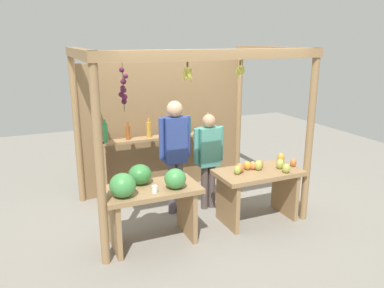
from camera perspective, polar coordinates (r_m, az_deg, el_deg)
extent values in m
plane|color=gray|center=(5.90, -0.75, -9.73)|extent=(12.00, 12.00, 0.00)
cylinder|color=#99754C|center=(4.22, -13.76, -3.07)|extent=(0.10, 0.10, 2.41)
cylinder|color=#99754C|center=(5.44, 17.28, 0.84)|extent=(0.10, 0.10, 2.41)
cylinder|color=#99754C|center=(6.06, -16.98, 2.34)|extent=(0.10, 0.10, 2.41)
cylinder|color=#99754C|center=(6.96, 7.03, 4.56)|extent=(0.10, 0.10, 2.41)
cube|color=#99754C|center=(4.47, 4.04, 13.32)|extent=(2.95, 0.12, 0.12)
cube|color=#99754C|center=(4.96, -16.64, 12.95)|extent=(0.12, 2.02, 0.12)
cube|color=#99754C|center=(6.03, 12.13, 13.61)|extent=(0.12, 2.02, 0.12)
cube|color=olive|center=(6.41, -4.18, 2.58)|extent=(2.85, 0.04, 2.17)
cylinder|color=brown|center=(4.39, -0.69, 11.88)|extent=(0.02, 0.02, 0.06)
ellipsoid|color=#D1CC4C|center=(4.42, -0.26, 10.58)|extent=(0.04, 0.09, 0.14)
ellipsoid|color=#D1CC4C|center=(4.43, -0.59, 10.59)|extent=(0.07, 0.06, 0.14)
ellipsoid|color=#D1CC4C|center=(4.42, -0.93, 10.37)|extent=(0.06, 0.04, 0.14)
ellipsoid|color=#D1CC4C|center=(4.41, -1.10, 10.43)|extent=(0.05, 0.06, 0.14)
ellipsoid|color=#D1CC4C|center=(4.37, -1.02, 10.55)|extent=(0.05, 0.07, 0.14)
ellipsoid|color=#D1CC4C|center=(4.36, -0.52, 10.56)|extent=(0.06, 0.04, 0.14)
ellipsoid|color=#D1CC4C|center=(4.38, -0.27, 10.12)|extent=(0.08, 0.07, 0.14)
cylinder|color=brown|center=(4.75, 7.27, 12.04)|extent=(0.02, 0.02, 0.06)
ellipsoid|color=#D1CC4C|center=(4.76, 7.47, 10.96)|extent=(0.04, 0.07, 0.11)
ellipsoid|color=#D1CC4C|center=(4.79, 7.37, 10.84)|extent=(0.06, 0.06, 0.12)
ellipsoid|color=#D1CC4C|center=(4.79, 7.02, 10.84)|extent=(0.06, 0.04, 0.11)
ellipsoid|color=#D1CC4C|center=(4.76, 6.93, 10.83)|extent=(0.05, 0.05, 0.11)
ellipsoid|color=#D1CC4C|center=(4.73, 6.88, 10.57)|extent=(0.04, 0.08, 0.11)
ellipsoid|color=#D1CC4C|center=(4.72, 7.20, 10.95)|extent=(0.06, 0.05, 0.12)
ellipsoid|color=#D1CC4C|center=(4.73, 7.39, 10.91)|extent=(0.07, 0.04, 0.11)
ellipsoid|color=#D1CC4C|center=(4.74, 7.74, 10.96)|extent=(0.07, 0.07, 0.12)
cylinder|color=#4C422D|center=(4.37, -10.32, 8.39)|extent=(0.01, 0.01, 0.55)
sphere|color=#47142D|center=(4.35, -10.56, 10.93)|extent=(0.06, 0.06, 0.06)
sphere|color=#601E42|center=(4.34, -9.99, 10.04)|extent=(0.06, 0.06, 0.06)
sphere|color=#511938|center=(4.39, -10.30, 9.24)|extent=(0.07, 0.07, 0.07)
sphere|color=#511938|center=(4.38, -10.39, 8.32)|extent=(0.06, 0.06, 0.06)
sphere|color=#511938|center=(4.35, -10.30, 8.01)|extent=(0.07, 0.07, 0.07)
sphere|color=#511938|center=(4.39, -10.61, 7.35)|extent=(0.06, 0.06, 0.06)
sphere|color=#601E42|center=(4.41, -10.15, 7.00)|extent=(0.07, 0.07, 0.07)
sphere|color=#47142D|center=(4.40, -10.20, 6.31)|extent=(0.06, 0.06, 0.06)
cube|color=#99754C|center=(4.75, -6.21, -6.87)|extent=(1.20, 0.64, 0.06)
cube|color=#99754C|center=(4.80, -11.66, -11.77)|extent=(0.06, 0.58, 0.69)
cube|color=#99754C|center=(5.05, -0.80, -10.00)|extent=(0.06, 0.58, 0.69)
ellipsoid|color=#429347|center=(4.46, -10.41, -6.14)|extent=(0.40, 0.40, 0.29)
ellipsoid|color=#429347|center=(4.65, -2.55, -5.24)|extent=(0.36, 0.36, 0.25)
ellipsoid|color=#38843D|center=(4.82, -7.85, -4.57)|extent=(0.35, 0.35, 0.25)
cylinder|color=white|center=(4.56, -5.66, -6.82)|extent=(0.07, 0.07, 0.09)
cube|color=#99754C|center=(5.38, 9.98, -4.26)|extent=(1.20, 0.64, 0.06)
cube|color=#99754C|center=(5.29, 5.39, -8.82)|extent=(0.06, 0.58, 0.69)
cube|color=#99754C|center=(5.78, 13.82, -7.03)|extent=(0.06, 0.58, 0.69)
ellipsoid|color=#A8B24C|center=(5.48, 13.16, -2.94)|extent=(0.15, 0.15, 0.15)
ellipsoid|color=gold|center=(5.36, 8.33, -3.21)|extent=(0.14, 0.14, 0.13)
ellipsoid|color=#CC7038|center=(5.48, 10.23, -2.97)|extent=(0.13, 0.13, 0.11)
ellipsoid|color=#A8B24C|center=(5.34, 14.02, -3.57)|extent=(0.15, 0.15, 0.13)
ellipsoid|color=#A8B24C|center=(5.16, 6.85, -3.92)|extent=(0.13, 0.13, 0.12)
ellipsoid|color=#CC7038|center=(5.63, 15.03, -2.71)|extent=(0.09, 0.09, 0.12)
ellipsoid|color=#E07F47|center=(5.38, 9.16, -3.20)|extent=(0.12, 0.12, 0.12)
ellipsoid|color=#CC7038|center=(5.23, 7.20, -3.59)|extent=(0.14, 0.14, 0.14)
ellipsoid|color=#A8B24C|center=(5.36, 9.98, -3.17)|extent=(0.13, 0.13, 0.15)
ellipsoid|color=gold|center=(5.79, 13.27, -1.98)|extent=(0.15, 0.15, 0.14)
cube|color=#99754C|center=(6.07, -13.12, -4.31)|extent=(0.05, 0.20, 1.00)
cube|color=#99754C|center=(6.62, 2.84, -2.22)|extent=(0.05, 0.20, 1.00)
cube|color=#99754C|center=(6.14, -4.88, 0.99)|extent=(1.86, 0.22, 0.04)
cylinder|color=#338C4C|center=(5.90, -12.94, 1.66)|extent=(0.08, 0.08, 0.29)
cylinder|color=#338C4C|center=(5.86, -13.04, 3.32)|extent=(0.03, 0.03, 0.06)
cylinder|color=#994C1E|center=(5.97, -9.63, 1.69)|extent=(0.07, 0.07, 0.22)
cylinder|color=#994C1E|center=(5.94, -9.69, 3.01)|extent=(0.03, 0.03, 0.06)
cylinder|color=gold|center=(6.06, -6.52, 2.15)|extent=(0.08, 0.08, 0.25)
cylinder|color=gold|center=(6.02, -6.56, 3.59)|extent=(0.03, 0.03, 0.06)
cylinder|color=silver|center=(6.16, -3.46, 2.48)|extent=(0.07, 0.07, 0.26)
cylinder|color=silver|center=(6.13, -3.48, 3.91)|extent=(0.03, 0.03, 0.06)
cylinder|color=#338C4C|center=(6.29, -0.40, 2.75)|extent=(0.06, 0.06, 0.25)
cylinder|color=#338C4C|center=(6.26, -0.40, 4.14)|extent=(0.03, 0.03, 0.06)
cylinder|color=#D8B266|center=(6.43, 2.39, 3.06)|extent=(0.06, 0.06, 0.26)
cylinder|color=#D8B266|center=(6.39, 2.41, 4.46)|extent=(0.03, 0.03, 0.06)
cylinder|color=#58505C|center=(5.62, -3.06, -6.67)|extent=(0.11, 0.11, 0.79)
cylinder|color=#58505C|center=(5.66, -1.92, -6.49)|extent=(0.11, 0.11, 0.79)
cube|color=#2D428C|center=(5.41, -2.58, 0.61)|extent=(0.32, 0.19, 0.67)
cylinder|color=#2D428C|center=(5.33, -4.59, 0.74)|extent=(0.08, 0.08, 0.60)
cylinder|color=#2D428C|center=(5.47, -0.63, 1.17)|extent=(0.08, 0.08, 0.60)
sphere|color=tan|center=(5.31, -2.64, 5.30)|extent=(0.23, 0.23, 0.23)
cylinder|color=#544743|center=(5.79, 1.90, -6.52)|extent=(0.11, 0.11, 0.69)
cylinder|color=#544743|center=(5.84, 2.97, -6.33)|extent=(0.11, 0.11, 0.69)
cube|color=teal|center=(5.61, 2.51, -0.40)|extent=(0.32, 0.19, 0.58)
cylinder|color=teal|center=(5.52, 0.65, -0.34)|extent=(0.08, 0.08, 0.52)
cylinder|color=teal|center=(5.69, 4.33, 0.10)|extent=(0.08, 0.08, 0.52)
sphere|color=tan|center=(5.51, 2.56, 3.50)|extent=(0.20, 0.20, 0.20)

